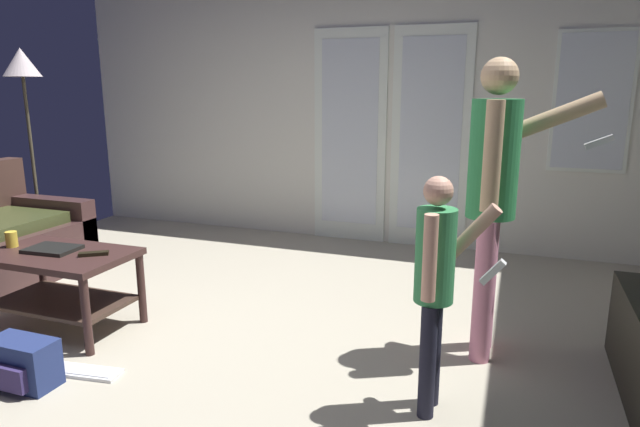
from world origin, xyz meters
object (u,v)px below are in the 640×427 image
backpack (22,363)px  loose_keyboard (81,371)px  coffee_table (60,273)px  person_child (436,276)px  laptop_closed (52,249)px  person_adult (495,183)px  floor_lamp (23,77)px  tv_remote_black (94,254)px  cup_near_edge (12,239)px

backpack → loose_keyboard: bearing=47.5°
coffee_table → loose_keyboard: bearing=-39.4°
person_child → laptop_closed: (-2.37, 0.14, -0.16)m
person_adult → floor_lamp: 4.17m
backpack → tv_remote_black: size_ratio=2.07×
coffee_table → person_child: (2.32, -0.13, 0.31)m
loose_keyboard → tv_remote_black: (-0.26, 0.45, 0.50)m
backpack → laptop_closed: bearing=121.7°
coffee_table → floor_lamp: 2.35m
cup_near_edge → tv_remote_black: size_ratio=0.59×
loose_keyboard → laptop_closed: bearing=142.5°
person_adult → tv_remote_black: 2.37m
floor_lamp → loose_keyboard: (2.06, -1.72, -1.57)m
person_child → laptop_closed: bearing=176.6°
cup_near_edge → person_adult: bearing=10.8°
coffee_table → person_adult: 2.65m
coffee_table → floor_lamp: (-1.54, 1.29, 1.22)m
backpack → tv_remote_black: (-0.08, 0.64, 0.39)m
coffee_table → floor_lamp: bearing=140.1°
person_adult → backpack: size_ratio=4.67×
person_child → loose_keyboard: bearing=-170.7°
floor_lamp → laptop_closed: size_ratio=6.06×
laptop_closed → tv_remote_black: size_ratio=1.78×
coffee_table → loose_keyboard: coffee_table is taller
loose_keyboard → tv_remote_black: 0.72m
backpack → cup_near_edge: bearing=138.7°
backpack → tv_remote_black: bearing=97.0°
loose_keyboard → person_child: bearing=9.3°
person_adult → cup_near_edge: size_ratio=16.41×
cup_near_edge → tv_remote_black: cup_near_edge is taller
person_child → tv_remote_black: (-2.06, 0.15, -0.16)m
tv_remote_black → person_child: bearing=-38.7°
tv_remote_black → person_adult: bearing=-21.5°
loose_keyboard → backpack: bearing=-132.5°
laptop_closed → cup_near_edge: cup_near_edge is taller
floor_lamp → loose_keyboard: 3.10m
person_adult → tv_remote_black: size_ratio=9.65×
person_adult → person_child: person_adult is taller
person_child → loose_keyboard: (-1.80, -0.30, -0.66)m
tv_remote_black → laptop_closed: bearing=147.3°
person_adult → floor_lamp: (-4.06, 0.75, 0.59)m
person_child → laptop_closed: size_ratio=3.69×
person_child → backpack: bearing=-166.1°
loose_keyboard → laptop_closed: size_ratio=1.50×
person_child → laptop_closed: person_child is taller
floor_lamp → tv_remote_black: (1.80, -1.27, -1.07)m
cup_near_edge → person_child: bearing=-2.7°
laptop_closed → tv_remote_black: laptop_closed is taller
floor_lamp → laptop_closed: floor_lamp is taller
floor_lamp → cup_near_edge: size_ratio=18.33×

